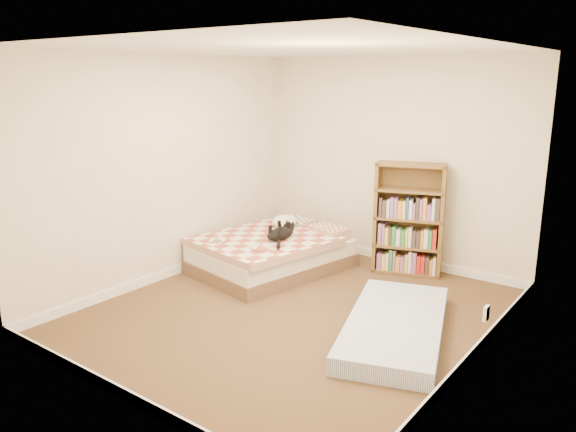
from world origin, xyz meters
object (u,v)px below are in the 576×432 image
Objects in this scene: floor_mattress at (395,326)px; bookshelf at (409,232)px; black_cat at (282,233)px; white_dog at (285,222)px; bed at (274,252)px.

bookshelf is at bearing 93.14° from floor_mattress.
white_dog is at bearing 111.47° from black_cat.
bed is 0.33m from black_cat.
bed is 2.10m from floor_mattress.
black_cat reaches higher than floor_mattress.
floor_mattress is 4.49× the size of white_dog.
black_cat is at bearing 140.56° from floor_mattress.
black_cat is at bearing -6.89° from bed.
bed is 1.61m from bookshelf.
black_cat is 1.81× the size of white_dog.
white_dog reaches higher than floor_mattress.
bed is at bearing 140.84° from floor_mattress.
bed is at bearing -57.10° from white_dog.
bookshelf is at bearing 25.43° from black_cat.
bed is at bearing 149.83° from black_cat.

